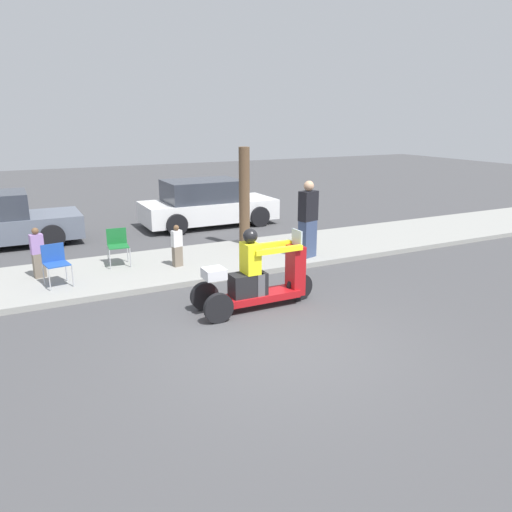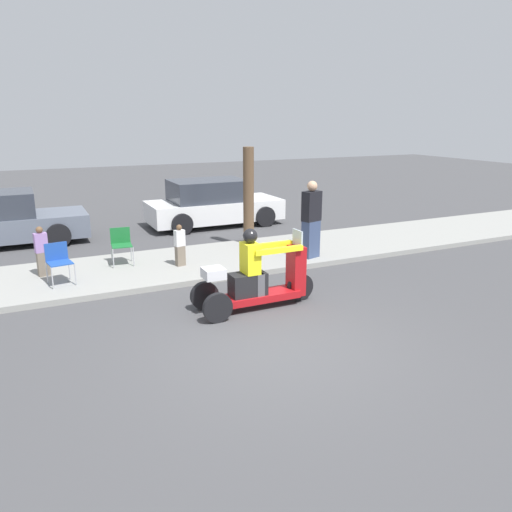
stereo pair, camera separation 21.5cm
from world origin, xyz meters
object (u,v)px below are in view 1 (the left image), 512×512
(spectator_end_of_line, at_px, (38,254))
(spectator_mid_group, at_px, (308,221))
(parked_car_lot_center, at_px, (207,204))
(spectator_with_child, at_px, (177,246))
(folding_chair_set_back, at_px, (55,260))
(motorcycle_trike, at_px, (257,280))
(folding_chair_curbside, at_px, (118,243))
(tree_trunk, at_px, (244,196))

(spectator_end_of_line, xyz_separation_m, spectator_mid_group, (5.86, -1.16, 0.37))
(spectator_mid_group, height_order, parked_car_lot_center, spectator_mid_group)
(spectator_mid_group, relative_size, parked_car_lot_center, 0.43)
(spectator_with_child, height_order, spectator_end_of_line, spectator_end_of_line)
(spectator_with_child, xyz_separation_m, folding_chair_set_back, (-2.56, -0.15, 0.05))
(motorcycle_trike, distance_m, spectator_mid_group, 3.28)
(spectator_end_of_line, xyz_separation_m, folding_chair_set_back, (0.27, -0.67, -0.01))
(folding_chair_curbside, bearing_deg, motorcycle_trike, -63.54)
(spectator_with_child, relative_size, folding_chair_curbside, 1.15)
(spectator_end_of_line, height_order, tree_trunk, tree_trunk)
(motorcycle_trike, bearing_deg, folding_chair_set_back, 140.12)
(folding_chair_set_back, bearing_deg, spectator_end_of_line, 112.14)
(spectator_end_of_line, bearing_deg, folding_chair_curbside, 7.27)
(spectator_end_of_line, xyz_separation_m, parked_car_lot_center, (5.22, 3.80, 0.06))
(folding_chair_curbside, relative_size, folding_chair_set_back, 1.00)
(motorcycle_trike, relative_size, tree_trunk, 0.92)
(motorcycle_trike, relative_size, folding_chair_set_back, 2.83)
(folding_chair_curbside, xyz_separation_m, parked_car_lot_center, (3.55, 3.58, 0.06))
(spectator_end_of_line, height_order, parked_car_lot_center, parked_car_lot_center)
(motorcycle_trike, height_order, spectator_with_child, motorcycle_trike)
(motorcycle_trike, xyz_separation_m, spectator_mid_group, (2.43, 2.15, 0.47))
(folding_chair_curbside, height_order, parked_car_lot_center, parked_car_lot_center)
(folding_chair_set_back, bearing_deg, spectator_mid_group, -5.00)
(spectator_mid_group, xyz_separation_m, tree_trunk, (-0.77, 1.88, 0.38))
(motorcycle_trike, height_order, parked_car_lot_center, motorcycle_trike)
(spectator_end_of_line, xyz_separation_m, tree_trunk, (5.10, 0.73, 0.74))
(folding_chair_curbside, bearing_deg, spectator_end_of_line, -172.73)
(spectator_end_of_line, xyz_separation_m, folding_chair_curbside, (1.68, 0.21, -0.01))
(spectator_end_of_line, relative_size, parked_car_lot_center, 0.25)
(folding_chair_set_back, relative_size, tree_trunk, 0.33)
(spectator_with_child, relative_size, spectator_end_of_line, 0.89)
(spectator_with_child, distance_m, spectator_end_of_line, 2.88)
(spectator_mid_group, distance_m, folding_chair_set_back, 5.63)
(tree_trunk, bearing_deg, spectator_with_child, -151.27)
(folding_chair_curbside, relative_size, tree_trunk, 0.33)
(spectator_end_of_line, bearing_deg, folding_chair_set_back, -67.86)
(parked_car_lot_center, bearing_deg, tree_trunk, -92.32)
(folding_chair_curbside, xyz_separation_m, tree_trunk, (3.42, 0.51, 0.75))
(folding_chair_set_back, bearing_deg, folding_chair_curbside, 32.15)
(motorcycle_trike, height_order, spectator_mid_group, spectator_mid_group)
(folding_chair_curbside, bearing_deg, spectator_mid_group, -18.15)
(tree_trunk, bearing_deg, spectator_end_of_line, -171.90)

